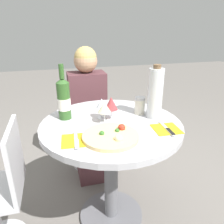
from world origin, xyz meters
The scene contains 14 objects.
ground_plane centered at (0.00, 0.00, 0.00)m, with size 12.00×12.00×0.00m, color slate.
dining_table centered at (0.00, 0.00, 0.59)m, with size 0.88×0.88×0.77m.
chair_behind_diner centered at (-0.04, 0.76, 0.40)m, with size 0.38×0.38×0.82m.
seated_diner centered at (-0.04, 0.62, 0.54)m, with size 0.33×0.44×1.17m.
chair_empty_side centered at (-0.70, -0.02, 0.40)m, with size 0.38×0.38×0.82m.
pizza_large centered at (-0.05, -0.19, 0.78)m, with size 0.31×0.31×0.05m.
wine_bottle centered at (-0.27, 0.14, 0.90)m, with size 0.08×0.08×0.35m.
tall_carafe centered at (0.29, 0.01, 0.93)m, with size 0.10×0.10×0.34m.
sugar_shaker centered at (0.22, 0.09, 0.83)m, with size 0.07×0.07×0.12m.
wine_glass_front_left centered at (-0.04, 0.01, 0.87)m, with size 0.08×0.08×0.13m.
wine_glass_center centered at (0.01, 0.04, 0.88)m, with size 0.08×0.08×0.15m.
wine_glass_back_left centered at (-0.04, 0.08, 0.87)m, with size 0.07×0.07×0.13m.
place_setting_left centered at (-0.24, -0.18, 0.77)m, with size 0.16×0.19×0.01m.
place_setting_right centered at (0.29, -0.18, 0.77)m, with size 0.16×0.19×0.01m.
Camera 1 is at (-0.32, -1.19, 1.34)m, focal length 35.00 mm.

